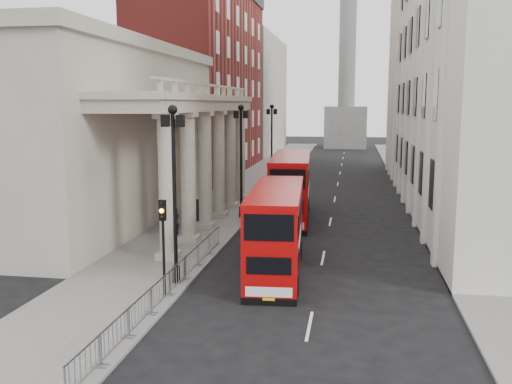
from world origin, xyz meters
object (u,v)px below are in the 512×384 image
object	(u,v)px
lamp_post_mid	(241,153)
bus_far	(291,186)
monument_column	(347,64)
lamp_post_south	(174,182)
pedestrian_a	(175,221)
traffic_light	(163,230)
lamp_post_north	(272,140)
pedestrian_b	(169,215)
bus_near	(277,229)
pedestrian_c	(197,210)

from	to	relation	value
lamp_post_mid	bus_far	world-z (taller)	lamp_post_mid
monument_column	lamp_post_south	distance (m)	88.94
lamp_post_mid	pedestrian_a	bearing A→B (deg)	-116.79
traffic_light	lamp_post_north	bearing A→B (deg)	90.17
lamp_post_south	bus_far	world-z (taller)	lamp_post_south
lamp_post_south	lamp_post_north	size ratio (longest dim) A/B	1.00
pedestrian_b	bus_far	bearing A→B (deg)	-141.96
lamp_post_north	bus_far	bearing A→B (deg)	-76.85
bus_near	pedestrian_c	bearing A→B (deg)	119.69
lamp_post_south	bus_far	distance (m)	16.94
lamp_post_mid	pedestrian_b	xyz separation A→B (m)	(-4.08, -4.73, -3.88)
pedestrian_c	lamp_post_mid	bearing A→B (deg)	41.10
lamp_post_mid	pedestrian_b	bearing A→B (deg)	-130.75
lamp_post_mid	pedestrian_c	world-z (taller)	lamp_post_mid
lamp_post_south	traffic_light	size ratio (longest dim) A/B	1.93
pedestrian_a	lamp_post_south	bearing A→B (deg)	-63.94
monument_column	traffic_light	xyz separation A→B (m)	(-6.50, -90.02, -12.88)
lamp_post_north	lamp_post_mid	bearing A→B (deg)	-90.00
pedestrian_b	traffic_light	bearing A→B (deg)	112.14
traffic_light	bus_far	xyz separation A→B (m)	(3.55, 18.38, -0.62)
monument_column	bus_far	world-z (taller)	monument_column
bus_near	pedestrian_b	xyz separation A→B (m)	(-8.48, 8.41, -1.23)
bus_near	pedestrian_b	world-z (taller)	bus_near
monument_column	lamp_post_south	size ratio (longest dim) A/B	6.51
lamp_post_north	bus_near	xyz separation A→B (m)	(4.40, -29.14, -2.65)
pedestrian_c	pedestrian_a	bearing A→B (deg)	-93.15
lamp_post_south	bus_near	xyz separation A→B (m)	(4.40, 2.86, -2.65)
traffic_light	bus_near	xyz separation A→B (m)	(4.30, 4.88, -0.85)
pedestrian_a	pedestrian_c	bearing A→B (deg)	93.30
bus_near	lamp_post_north	bearing A→B (deg)	94.77
monument_column	lamp_post_mid	distance (m)	73.14
lamp_post_mid	pedestrian_a	xyz separation A→B (m)	(-3.14, -6.21, -3.94)
monument_column	traffic_light	distance (m)	91.17
bus_near	bus_far	size ratio (longest dim) A/B	0.91
bus_near	lamp_post_south	bearing A→B (deg)	-150.78
lamp_post_south	lamp_post_north	distance (m)	32.00
lamp_post_mid	traffic_light	world-z (taller)	lamp_post_mid
lamp_post_south	pedestrian_a	distance (m)	11.01
lamp_post_north	pedestrian_b	world-z (taller)	lamp_post_north
lamp_post_north	pedestrian_b	bearing A→B (deg)	-101.13
monument_column	lamp_post_south	bearing A→B (deg)	-94.29
traffic_light	pedestrian_b	xyz separation A→B (m)	(-4.18, 13.28, -2.08)
traffic_light	pedestrian_a	bearing A→B (deg)	105.32
lamp_post_mid	bus_near	distance (m)	14.11
monument_column	bus_near	xyz separation A→B (m)	(-2.20, -85.14, -13.72)
monument_column	lamp_post_mid	world-z (taller)	monument_column
monument_column	bus_near	distance (m)	86.27
lamp_post_south	lamp_post_north	xyz separation A→B (m)	(0.00, 32.00, 0.00)
traffic_light	pedestrian_b	world-z (taller)	traffic_light
lamp_post_south	pedestrian_b	xyz separation A→B (m)	(-4.08, 11.27, -3.88)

